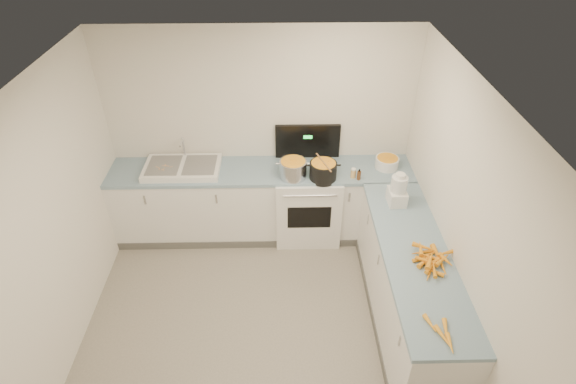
{
  "coord_description": "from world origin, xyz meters",
  "views": [
    {
      "loc": [
        0.22,
        -2.64,
        3.78
      ],
      "look_at": [
        0.3,
        1.1,
        1.05
      ],
      "focal_mm": 28.0,
      "sensor_mm": 36.0,
      "label": 1
    }
  ],
  "objects_px": {
    "food_processor": "(398,191)",
    "spice_jar": "(353,174)",
    "stove": "(308,202)",
    "extract_bottle": "(359,175)",
    "steel_pot": "(293,170)",
    "sink": "(182,168)",
    "mixing_bowl": "(387,163)",
    "black_pot": "(323,171)"
  },
  "relations": [
    {
      "from": "sink",
      "to": "spice_jar",
      "type": "height_order",
      "value": "sink"
    },
    {
      "from": "spice_jar",
      "to": "extract_bottle",
      "type": "bearing_deg",
      "value": -37.03
    },
    {
      "from": "black_pot",
      "to": "extract_bottle",
      "type": "relative_size",
      "value": 2.81
    },
    {
      "from": "black_pot",
      "to": "food_processor",
      "type": "xyz_separation_m",
      "value": [
        0.72,
        -0.48,
        0.07
      ]
    },
    {
      "from": "black_pot",
      "to": "extract_bottle",
      "type": "distance_m",
      "value": 0.4
    },
    {
      "from": "extract_bottle",
      "to": "sink",
      "type": "bearing_deg",
      "value": 173.49
    },
    {
      "from": "stove",
      "to": "sink",
      "type": "xyz_separation_m",
      "value": [
        -1.45,
        0.02,
        0.5
      ]
    },
    {
      "from": "stove",
      "to": "spice_jar",
      "type": "height_order",
      "value": "stove"
    },
    {
      "from": "stove",
      "to": "extract_bottle",
      "type": "height_order",
      "value": "stove"
    },
    {
      "from": "black_pot",
      "to": "food_processor",
      "type": "relative_size",
      "value": 0.84
    },
    {
      "from": "steel_pot",
      "to": "mixing_bowl",
      "type": "distance_m",
      "value": 1.1
    },
    {
      "from": "stove",
      "to": "extract_bottle",
      "type": "distance_m",
      "value": 0.78
    },
    {
      "from": "stove",
      "to": "spice_jar",
      "type": "xyz_separation_m",
      "value": [
        0.49,
        -0.17,
        0.52
      ]
    },
    {
      "from": "sink",
      "to": "stove",
      "type": "bearing_deg",
      "value": -0.62
    },
    {
      "from": "extract_bottle",
      "to": "spice_jar",
      "type": "distance_m",
      "value": 0.07
    },
    {
      "from": "sink",
      "to": "steel_pot",
      "type": "height_order",
      "value": "sink"
    },
    {
      "from": "food_processor",
      "to": "sink",
      "type": "bearing_deg",
      "value": 164.0
    },
    {
      "from": "steel_pot",
      "to": "food_processor",
      "type": "relative_size",
      "value": 0.85
    },
    {
      "from": "stove",
      "to": "sink",
      "type": "distance_m",
      "value": 1.54
    },
    {
      "from": "black_pot",
      "to": "extract_bottle",
      "type": "bearing_deg",
      "value": -5.7
    },
    {
      "from": "steel_pot",
      "to": "black_pot",
      "type": "bearing_deg",
      "value": -5.66
    },
    {
      "from": "food_processor",
      "to": "spice_jar",
      "type": "bearing_deg",
      "value": 128.41
    },
    {
      "from": "black_pot",
      "to": "sink",
      "type": "bearing_deg",
      "value": 173.28
    },
    {
      "from": "stove",
      "to": "steel_pot",
      "type": "distance_m",
      "value": 0.6
    },
    {
      "from": "spice_jar",
      "to": "steel_pot",
      "type": "bearing_deg",
      "value": 177.52
    },
    {
      "from": "sink",
      "to": "mixing_bowl",
      "type": "bearing_deg",
      "value": 0.42
    },
    {
      "from": "food_processor",
      "to": "steel_pot",
      "type": "bearing_deg",
      "value": 154.18
    },
    {
      "from": "spice_jar",
      "to": "stove",
      "type": "bearing_deg",
      "value": 160.97
    },
    {
      "from": "stove",
      "to": "extract_bottle",
      "type": "relative_size",
      "value": 12.63
    },
    {
      "from": "mixing_bowl",
      "to": "food_processor",
      "type": "distance_m",
      "value": 0.69
    },
    {
      "from": "sink",
      "to": "steel_pot",
      "type": "distance_m",
      "value": 1.28
    },
    {
      "from": "sink",
      "to": "food_processor",
      "type": "bearing_deg",
      "value": -16.0
    },
    {
      "from": "extract_bottle",
      "to": "spice_jar",
      "type": "bearing_deg",
      "value": 142.97
    },
    {
      "from": "stove",
      "to": "food_processor",
      "type": "height_order",
      "value": "stove"
    },
    {
      "from": "sink",
      "to": "black_pot",
      "type": "relative_size",
      "value": 2.84
    },
    {
      "from": "black_pot",
      "to": "food_processor",
      "type": "bearing_deg",
      "value": -33.49
    },
    {
      "from": "steel_pot",
      "to": "spice_jar",
      "type": "bearing_deg",
      "value": -2.48
    },
    {
      "from": "steel_pot",
      "to": "stove",
      "type": "bearing_deg",
      "value": 37.27
    },
    {
      "from": "sink",
      "to": "mixing_bowl",
      "type": "xyz_separation_m",
      "value": [
        2.36,
        0.02,
        0.02
      ]
    },
    {
      "from": "steel_pot",
      "to": "extract_bottle",
      "type": "distance_m",
      "value": 0.74
    },
    {
      "from": "mixing_bowl",
      "to": "food_processor",
      "type": "relative_size",
      "value": 0.75
    },
    {
      "from": "black_pot",
      "to": "steel_pot",
      "type": "bearing_deg",
      "value": 174.34
    }
  ]
}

